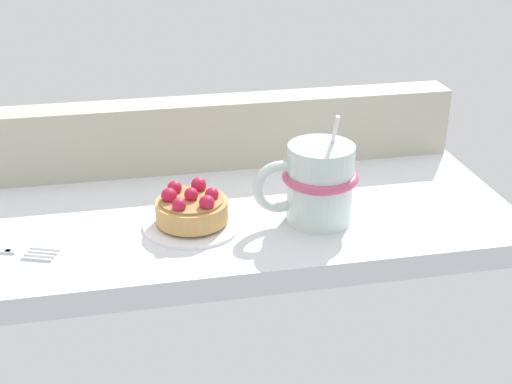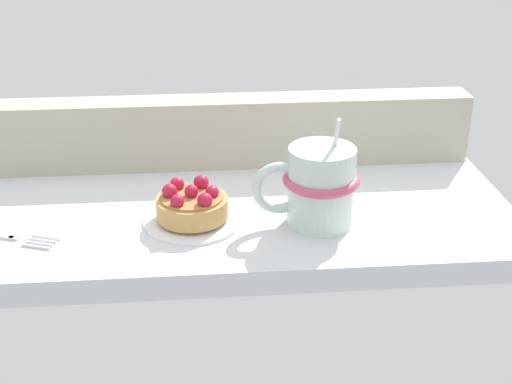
# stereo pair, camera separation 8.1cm
# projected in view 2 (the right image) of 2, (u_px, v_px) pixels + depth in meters

# --- Properties ---
(ground_plane) EXTENTS (0.75, 0.32, 0.03)m
(ground_plane) POSITION_uv_depth(u_px,v_px,m) (212.00, 216.00, 0.88)
(ground_plane) COLOR silver
(window_rail_back) EXTENTS (0.73, 0.05, 0.10)m
(window_rail_back) POSITION_uv_depth(u_px,v_px,m) (208.00, 132.00, 0.97)
(window_rail_back) COLOR #B2AD99
(window_rail_back) RESTS_ON ground_plane
(dessert_plate) EXTENTS (0.12, 0.12, 0.01)m
(dessert_plate) POSITION_uv_depth(u_px,v_px,m) (193.00, 219.00, 0.83)
(dessert_plate) COLOR white
(dessert_plate) RESTS_ON ground_plane
(raspberry_tart) EXTENTS (0.09, 0.09, 0.04)m
(raspberry_tart) POSITION_uv_depth(u_px,v_px,m) (192.00, 204.00, 0.82)
(raspberry_tart) COLOR tan
(raspberry_tart) RESTS_ON dessert_plate
(coffee_mug) EXTENTS (0.13, 0.09, 0.13)m
(coffee_mug) POSITION_uv_depth(u_px,v_px,m) (318.00, 186.00, 0.81)
(coffee_mug) COLOR silver
(coffee_mug) RESTS_ON ground_plane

